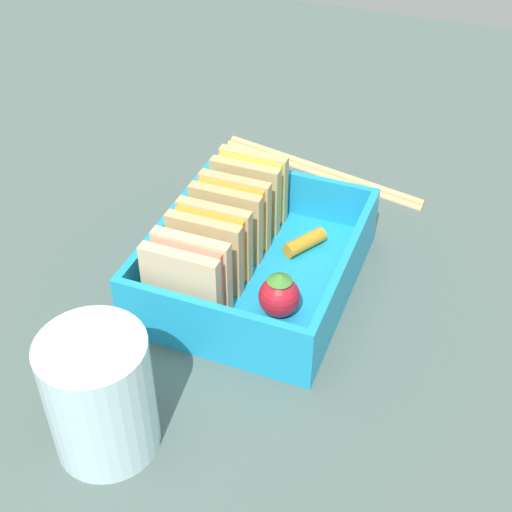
# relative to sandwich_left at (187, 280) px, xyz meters

# --- Properties ---
(ground_plane) EXTENTS (1.20, 1.20, 0.02)m
(ground_plane) POSITION_rel_sandwich_left_xyz_m (0.06, -0.03, -0.05)
(ground_plane) COLOR #4C5E57
(bento_tray) EXTENTS (0.18, 0.15, 0.01)m
(bento_tray) POSITION_rel_sandwich_left_xyz_m (0.06, -0.03, -0.04)
(bento_tray) COLOR #1D98CC
(bento_tray) RESTS_ON ground_plane
(bento_rim) EXTENTS (0.18, 0.15, 0.04)m
(bento_rim) POSITION_rel_sandwich_left_xyz_m (0.06, -0.03, -0.01)
(bento_rim) COLOR #1D98CC
(bento_rim) RESTS_ON bento_tray
(sandwich_left) EXTENTS (0.03, 0.06, 0.06)m
(sandwich_left) POSITION_rel_sandwich_left_xyz_m (0.00, 0.00, 0.00)
(sandwich_left) COLOR #D9B98D
(sandwich_left) RESTS_ON bento_tray
(sandwich_center_left) EXTENTS (0.03, 0.06, 0.06)m
(sandwich_center_left) POSITION_rel_sandwich_left_xyz_m (0.04, 0.00, 0.00)
(sandwich_center_left) COLOR tan
(sandwich_center_left) RESTS_ON bento_tray
(sandwich_center) EXTENTS (0.03, 0.06, 0.06)m
(sandwich_center) POSITION_rel_sandwich_left_xyz_m (0.08, 0.00, 0.00)
(sandwich_center) COLOR tan
(sandwich_center) RESTS_ON bento_tray
(sandwich_center_right) EXTENTS (0.03, 0.06, 0.06)m
(sandwich_center_right) POSITION_rel_sandwich_left_xyz_m (0.12, 0.00, 0.00)
(sandwich_center_right) COLOR tan
(sandwich_center_right) RESTS_ON bento_tray
(strawberry_far_left) EXTENTS (0.03, 0.03, 0.04)m
(strawberry_far_left) POSITION_rel_sandwich_left_xyz_m (0.02, -0.06, -0.01)
(strawberry_far_left) COLOR red
(strawberry_far_left) RESTS_ON bento_tray
(carrot_stick_far_left) EXTENTS (0.04, 0.03, 0.01)m
(carrot_stick_far_left) POSITION_rel_sandwich_left_xyz_m (0.10, -0.06, -0.02)
(carrot_stick_far_left) COLOR orange
(carrot_stick_far_left) RESTS_ON bento_tray
(chopstick_pair) EXTENTS (0.06, 0.21, 0.01)m
(chopstick_pair) POSITION_rel_sandwich_left_xyz_m (0.23, -0.03, -0.04)
(chopstick_pair) COLOR tan
(chopstick_pair) RESTS_ON ground_plane
(drinking_glass) EXTENTS (0.06, 0.06, 0.09)m
(drinking_glass) POSITION_rel_sandwich_left_xyz_m (-0.11, 0.00, 0.00)
(drinking_glass) COLOR silver
(drinking_glass) RESTS_ON ground_plane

